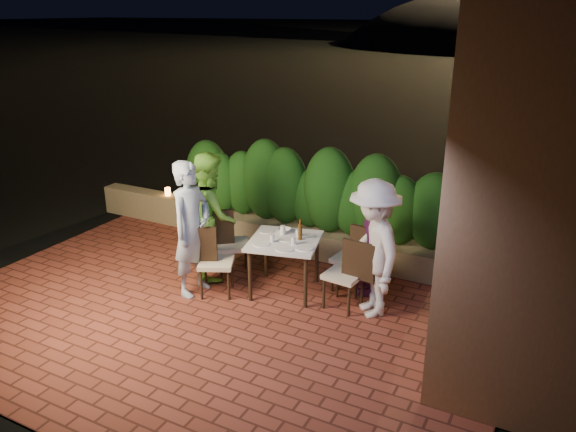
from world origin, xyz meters
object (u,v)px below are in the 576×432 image
Objects in this scene: chair_right_front at (344,273)px; dining_table at (285,266)px; diner_green at (211,215)px; diner_blue at (192,229)px; chair_right_back at (351,257)px; chair_left_front at (216,261)px; diner_purple at (373,241)px; parapet_lamp at (168,192)px; beer_bottle at (300,230)px; chair_left_back at (233,243)px; diner_white at (373,249)px; bowl at (285,230)px.

dining_table is at bearing 3.88° from chair_right_front.
dining_table is 0.50× the size of diner_green.
chair_right_back is at bearing -58.62° from diner_blue.
chair_left_front is 0.64× the size of diner_purple.
beer_bottle is at bearing -21.25° from parapet_lamp.
dining_table is 1.29m from diner_green.
chair_right_back is (0.77, 0.45, 0.10)m from dining_table.
beer_bottle reaches higher than parapet_lamp.
diner_blue is at bearing 35.85° from chair_right_back.
beer_bottle is 1.42m from diner_blue.
diner_blue reaches higher than diner_purple.
chair_right_back is 0.53× the size of diner_green.
chair_left_back is at bearing -30.19° from parapet_lamp.
diner_blue is 1.02× the size of diner_green.
beer_bottle is 0.81m from chair_right_back.
diner_green reaches higher than diner_purple.
parapet_lamp is at bearing 158.75° from beer_bottle.
dining_table is 0.95× the size of chair_right_front.
diner_blue reaches higher than chair_left_front.
diner_blue is at bearing 170.76° from chair_left_front.
diner_green is (-0.41, 0.50, 0.42)m from chair_left_front.
diner_purple reaches higher than beer_bottle.
diner_purple is (1.81, 0.99, 0.27)m from chair_left_front.
chair_left_front is 2.08m from diner_white.
beer_bottle is 0.81m from chair_right_front.
beer_bottle is at bearing -75.39° from diner_purple.
dining_table is at bearing -129.12° from diner_green.
diner_purple is at bearing 160.80° from diner_white.
diner_purple reaches higher than chair_right_back.
chair_left_back reaches higher than bowl.
dining_table is 0.87m from chair_right_front.
diner_purple is at bearing 11.88° from bowl.
diner_blue reaches higher than diner_green.
diner_green reaches higher than beer_bottle.
chair_right_front reaches higher than parapet_lamp.
diner_purple reaches higher than bowl.
beer_bottle is 0.16× the size of diner_white.
dining_table is 0.94× the size of chair_left_front.
bowl is 0.18× the size of chair_left_front.
parapet_lamp is at bearing 16.43° from diner_green.
chair_left_front is 1.69m from chair_right_front.
chair_right_back is 2.15m from diner_blue.
chair_left_front is 2.08m from diner_purple.
chair_right_front is 6.74× the size of parapet_lamp.
chair_right_back reaches higher than parapet_lamp.
diner_white is at bearing -128.79° from diner_green.
chair_left_back is at bearing -179.02° from beer_bottle.
diner_purple is at bearing -160.88° from chair_right_back.
chair_left_back reaches higher than chair_left_front.
parapet_lamp is (-3.24, 1.26, -0.32)m from beer_bottle.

